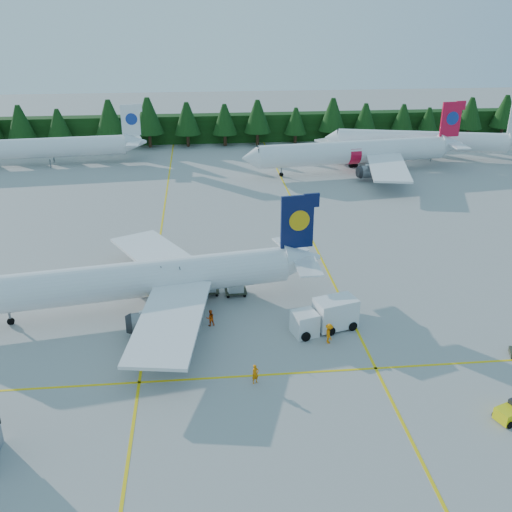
{
  "coord_description": "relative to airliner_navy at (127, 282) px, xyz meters",
  "views": [
    {
      "loc": [
        -8.23,
        -45.38,
        28.71
      ],
      "look_at": [
        -2.65,
        10.71,
        3.5
      ],
      "focal_mm": 40.0,
      "sensor_mm": 36.0,
      "label": 1
    }
  ],
  "objects": [
    {
      "name": "airliner_far_right",
      "position": [
        50.53,
        57.3,
        0.27
      ],
      "size": [
        37.99,
        12.04,
        11.23
      ],
      "rotation": [
        0.0,
        0.0,
        -0.24
      ],
      "color": "white",
      "rests_on": "ground"
    },
    {
      "name": "baggage_tug",
      "position": [
        30.3,
        -19.64,
        -2.59
      ],
      "size": [
        2.8,
        2.13,
        1.33
      ],
      "rotation": [
        0.0,
        0.0,
        0.37
      ],
      "color": "yellow",
      "rests_on": "ground"
    },
    {
      "name": "airliner_far_left",
      "position": [
        -23.45,
        58.57,
        0.17
      ],
      "size": [
        37.51,
        6.79,
        10.91
      ],
      "rotation": [
        0.0,
        0.0,
        0.09
      ],
      "color": "white",
      "rests_on": "ground"
    },
    {
      "name": "airliner_red",
      "position": [
        34.65,
        48.13,
        0.37
      ],
      "size": [
        41.27,
        33.78,
        12.02
      ],
      "rotation": [
        0.0,
        0.0,
        0.12
      ],
      "color": "white",
      "rests_on": "ground"
    },
    {
      "name": "crew_b",
      "position": [
        8.13,
        -3.83,
        -2.41
      ],
      "size": [
        0.94,
        0.81,
        1.68
      ],
      "primitive_type": "imported",
      "rotation": [
        0.0,
        0.0,
        3.38
      ],
      "color": "#D74004",
      "rests_on": "ground"
    },
    {
      "name": "crew_a",
      "position": [
        11.56,
        -13.34,
        -2.38
      ],
      "size": [
        0.76,
        0.68,
        1.73
      ],
      "primitive_type": "imported",
      "rotation": [
        0.0,
        0.0,
        0.53
      ],
      "color": "orange",
      "rests_on": "ground"
    },
    {
      "name": "treeline_hedge",
      "position": [
        16.02,
        75.65,
        -0.25
      ],
      "size": [
        220.0,
        4.0,
        6.0
      ],
      "primitive_type": "cube",
      "color": "black",
      "rests_on": "ground"
    },
    {
      "name": "taxi_stripe_b",
      "position": [
        22.02,
        13.65,
        -3.24
      ],
      "size": [
        0.25,
        120.0,
        0.01
      ],
      "primitive_type": "cube",
      "color": "yellow",
      "rests_on": "ground"
    },
    {
      "name": "taxi_stripe_cross",
      "position": [
        16.02,
        -12.35,
        -3.24
      ],
      "size": [
        80.0,
        0.25,
        0.01
      ],
      "primitive_type": "cube",
      "color": "yellow",
      "rests_on": "ground"
    },
    {
      "name": "uld_pair",
      "position": [
        9.52,
        2.55,
        -2.06
      ],
      "size": [
        5.27,
        2.27,
        1.76
      ],
      "rotation": [
        0.0,
        0.0,
        0.03
      ],
      "color": "#313728",
      "rests_on": "ground"
    },
    {
      "name": "service_truck",
      "position": [
        18.93,
        -5.66,
        -1.75
      ],
      "size": [
        6.65,
        3.93,
        3.03
      ],
      "rotation": [
        0.0,
        0.0,
        0.28
      ],
      "color": "white",
      "rests_on": "ground"
    },
    {
      "name": "airliner_navy",
      "position": [
        0.0,
        0.0,
        0.0
      ],
      "size": [
        36.98,
        30.21,
        10.8
      ],
      "rotation": [
        0.0,
        0.0,
        0.15
      ],
      "color": "white",
      "rests_on": "ground"
    },
    {
      "name": "crew_c",
      "position": [
        18.87,
        -7.98,
        -2.27
      ],
      "size": [
        0.58,
        0.83,
        1.96
      ],
      "primitive_type": "imported",
      "rotation": [
        0.0,
        0.0,
        1.61
      ],
      "color": "orange",
      "rests_on": "ground"
    },
    {
      "name": "airstairs",
      "position": [
        4.38,
        -0.93,
        -2.41
      ],
      "size": [
        4.57,
        6.2,
        3.85
      ],
      "rotation": [
        0.0,
        0.0,
        -0.15
      ],
      "color": "white",
      "rests_on": "ground"
    },
    {
      "name": "taxi_stripe_a",
      "position": [
        2.02,
        13.65,
        -3.24
      ],
      "size": [
        0.25,
        120.0,
        0.01
      ],
      "primitive_type": "cube",
      "color": "yellow",
      "rests_on": "ground"
    },
    {
      "name": "ground",
      "position": [
        16.02,
        -6.35,
        -3.25
      ],
      "size": [
        320.0,
        320.0,
        0.0
      ],
      "primitive_type": "plane",
      "color": "#A0A09A",
      "rests_on": "ground"
    }
  ]
}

